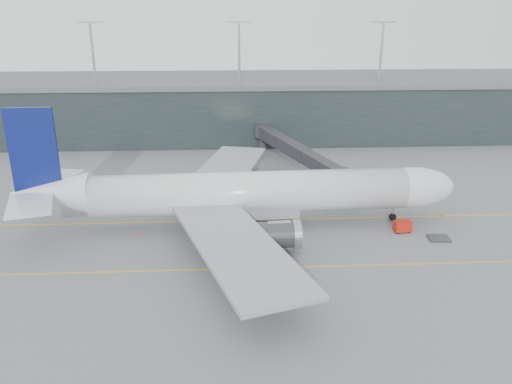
{
  "coord_description": "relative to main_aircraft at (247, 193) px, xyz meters",
  "views": [
    {
      "loc": [
        2.26,
        -77.21,
        30.82
      ],
      "look_at": [
        6.26,
        -4.0,
        4.74
      ],
      "focal_mm": 35.0,
      "sensor_mm": 36.0,
      "label": 1
    }
  ],
  "objects": [
    {
      "name": "uld_c",
      "position": [
        -6.22,
        17.15,
        -4.22
      ],
      "size": [
        2.42,
        2.03,
        2.03
      ],
      "rotation": [
        0.0,
        0.0,
        0.12
      ],
      "color": "#3A393F",
      "rests_on": "ground"
    },
    {
      "name": "cone_wing_stbd",
      "position": [
        2.21,
        -14.4,
        -4.97
      ],
      "size": [
        0.4,
        0.4,
        0.63
      ],
      "primitive_type": "cone",
      "color": "orange",
      "rests_on": "ground"
    },
    {
      "name": "uld_a",
      "position": [
        -9.37,
        15.21,
        -4.23
      ],
      "size": [
        2.71,
        2.46,
        2.01
      ],
      "rotation": [
        0.0,
        0.0,
        -0.38
      ],
      "color": "#3A393F",
      "rests_on": "ground"
    },
    {
      "name": "taxiline_b",
      "position": [
        -4.84,
        -13.92,
        -5.28
      ],
      "size": [
        160.0,
        0.25,
        0.02
      ],
      "primitive_type": "cube",
      "color": "gold",
      "rests_on": "ground"
    },
    {
      "name": "cone_tail",
      "position": [
        -15.7,
        -3.15,
        -4.95
      ],
      "size": [
        0.42,
        0.42,
        0.66
      ],
      "primitive_type": "cone",
      "color": "#FE390E",
      "rests_on": "ground"
    },
    {
      "name": "baggage_dolly",
      "position": [
        27.61,
        -6.59,
        -5.11
      ],
      "size": [
        3.14,
        2.59,
        0.3
      ],
      "primitive_type": "cube",
      "rotation": [
        0.0,
        0.0,
        -0.08
      ],
      "color": "#313236",
      "rests_on": "ground"
    },
    {
      "name": "cone_nose",
      "position": [
        31.58,
        1.81,
        -4.89
      ],
      "size": [
        0.5,
        0.5,
        0.79
      ],
      "primitive_type": "cone",
      "color": "#CA650B",
      "rests_on": "ground"
    },
    {
      "name": "cone_wing_port",
      "position": [
        3.27,
        16.16,
        -4.92
      ],
      "size": [
        0.46,
        0.46,
        0.74
      ],
      "primitive_type": "cone",
      "color": "red",
      "rests_on": "ground"
    },
    {
      "name": "gse_cart",
      "position": [
        23.13,
        -3.69,
        -4.35
      ],
      "size": [
        2.61,
        1.79,
        1.69
      ],
      "rotation": [
        0.0,
        0.0,
        0.09
      ],
      "color": "red",
      "rests_on": "ground"
    },
    {
      "name": "main_aircraft",
      "position": [
        0.0,
        0.0,
        0.0
      ],
      "size": [
        67.09,
        63.11,
        18.83
      ],
      "rotation": [
        0.0,
        0.0,
        0.04
      ],
      "color": "silver",
      "rests_on": "ground"
    },
    {
      "name": "jet_bridge",
      "position": [
        11.66,
        29.86,
        -0.53
      ],
      "size": [
        14.79,
        42.69,
        6.35
      ],
      "rotation": [
        0.0,
        0.0,
        0.29
      ],
      "color": "#2A292E",
      "rests_on": "ground"
    },
    {
      "name": "taxiline_a",
      "position": [
        -4.84,
        2.08,
        -5.28
      ],
      "size": [
        160.0,
        0.25,
        0.02
      ],
      "primitive_type": "cube",
      "color": "gold",
      "rests_on": "ground"
    },
    {
      "name": "terminal",
      "position": [
        -4.84,
        64.08,
        2.33
      ],
      "size": [
        240.0,
        36.0,
        29.0
      ],
      "color": "black",
      "rests_on": "ground"
    },
    {
      "name": "uld_b",
      "position": [
        -7.4,
        17.75,
        -4.4
      ],
      "size": [
        2.22,
        1.99,
        1.68
      ],
      "rotation": [
        0.0,
        0.0,
        -0.33
      ],
      "color": "#3A393F",
      "rests_on": "ground"
    },
    {
      "name": "ground",
      "position": [
        -4.84,
        6.08,
        -5.29
      ],
      "size": [
        320.0,
        320.0,
        0.0
      ],
      "primitive_type": "plane",
      "color": "slate",
      "rests_on": "ground"
    },
    {
      "name": "taxiline_lead_main",
      "position": [
        0.16,
        26.08,
        -5.28
      ],
      "size": [
        0.25,
        60.0,
        0.02
      ],
      "primitive_type": "cube",
      "color": "gold",
      "rests_on": "ground"
    }
  ]
}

